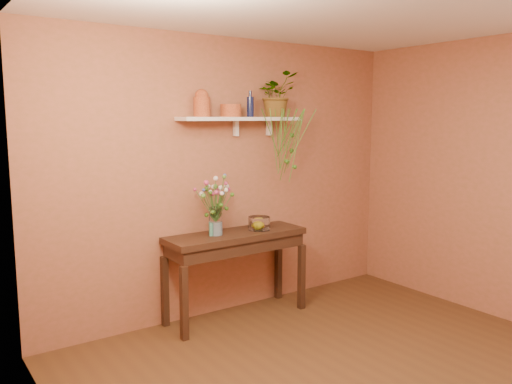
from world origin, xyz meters
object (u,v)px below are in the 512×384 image
Objects in this scene: sideboard at (236,245)px; terracotta_jug at (202,104)px; bouquet at (216,194)px; blue_bottle at (250,106)px; glass_bowl at (259,224)px; spider_plant at (276,95)px; glass_vase at (216,223)px.

terracotta_jug reaches higher than sideboard.
bouquet is at bearing 172.98° from sideboard.
glass_bowl is at bearing -77.44° from blue_bottle.
spider_plant is 1.44m from glass_vase.
spider_plant is (0.34, 0.03, 0.12)m from blue_bottle.
blue_bottle reaches higher than bouquet.
bouquet is 2.09× the size of glass_bowl.
spider_plant is at bearing 25.13° from glass_bowl.
glass_bowl is (0.46, -0.05, -0.33)m from bouquet.
spider_plant reaches higher than sideboard.
blue_bottle is 0.56× the size of bouquet.
terracotta_jug is 0.57× the size of bouquet.
glass_vase is at bearing 174.29° from glass_bowl.
blue_bottle is 0.95× the size of glass_vase.
bouquet is at bearing -173.13° from spider_plant.
spider_plant is 1.00× the size of bouquet.
glass_vase is at bearing -172.66° from spider_plant.
blue_bottle is 1.16× the size of glass_bowl.
spider_plant is at bearing -1.41° from terracotta_jug.
glass_bowl is (0.47, -0.05, -0.05)m from glass_vase.
glass_bowl is at bearing -6.44° from sideboard.
terracotta_jug is 1.02× the size of blue_bottle.
sideboard is at bearing -4.83° from glass_vase.
bouquet reaches higher than glass_vase.
sideboard is 0.32m from glass_vase.
bouquet is (-0.77, -0.09, -0.93)m from spider_plant.
terracotta_jug is at bearing 153.19° from sideboard.
terracotta_jug reaches higher than glass_vase.
glass_vase is at bearing 175.17° from sideboard.
spider_plant is 1.70× the size of glass_vase.
sideboard is 3.09× the size of bouquet.
blue_bottle is 1.14m from glass_bowl.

